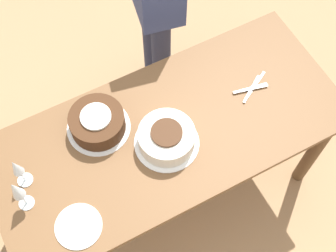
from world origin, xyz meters
name	(u,v)px	position (x,y,z in m)	size (l,w,h in m)	color
ground_plane	(168,190)	(0.00, 0.00, 0.00)	(12.00, 12.00, 0.00)	#A87F56
dining_table	(168,144)	(0.00, 0.00, 0.65)	(1.63, 0.72, 0.78)	brown
cake_center_white	(167,138)	(0.03, 0.05, 0.83)	(0.29, 0.29, 0.11)	white
cake_front_chocolate	(97,123)	(0.27, -0.16, 0.83)	(0.29, 0.29, 0.11)	white
wine_glass_near	(17,169)	(0.65, -0.08, 0.91)	(0.07, 0.07, 0.20)	silver
wine_glass_far	(16,191)	(0.68, 0.02, 0.93)	(0.07, 0.07, 0.22)	silver
dessert_plate_right	(79,226)	(0.52, 0.21, 0.78)	(0.19, 0.19, 0.01)	white
fork_pile	(252,88)	(-0.46, -0.02, 0.79)	(0.20, 0.11, 0.01)	silver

